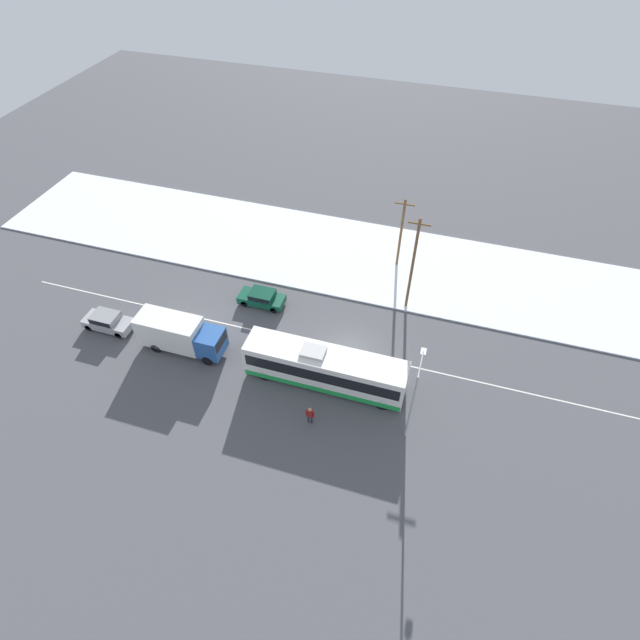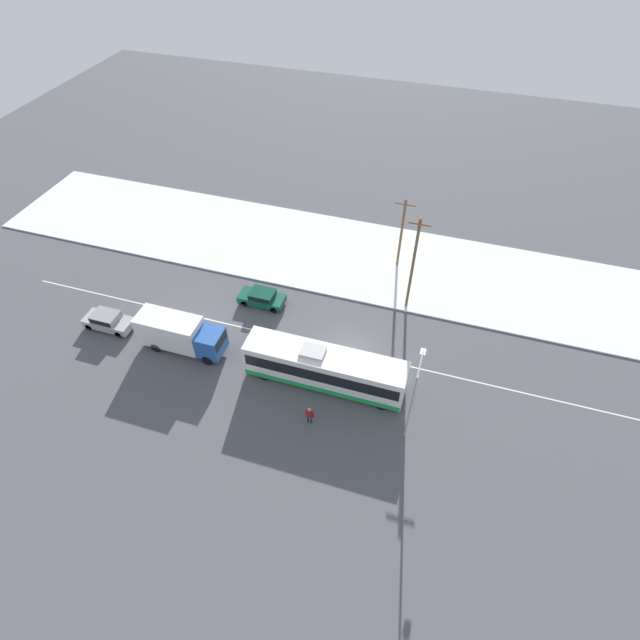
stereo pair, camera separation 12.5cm
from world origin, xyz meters
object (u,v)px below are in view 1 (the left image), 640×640
object	(u,v)px
pedestrian_at_stop	(310,414)
utility_pole_snowlot	(401,232)
sedan_car	(262,297)
box_truck	(179,333)
utility_pole_roadside	(413,264)
city_bus	(325,368)
streetlamp	(414,393)
parked_car_near_truck	(107,321)

from	to	relation	value
pedestrian_at_stop	utility_pole_snowlot	world-z (taller)	utility_pole_snowlot
sedan_car	box_truck	bearing A→B (deg)	57.78
box_truck	utility_pole_roadside	world-z (taller)	utility_pole_roadside
sedan_car	city_bus	bearing A→B (deg)	139.35
box_truck	utility_pole_snowlot	world-z (taller)	utility_pole_snowlot
box_truck	utility_pole_roadside	bearing A→B (deg)	31.52
pedestrian_at_stop	streetlamp	distance (m)	7.67
sedan_car	streetlamp	xyz separation A→B (m)	(14.75, -9.16, 3.56)
sedan_car	parked_car_near_truck	world-z (taller)	parked_car_near_truck
parked_car_near_truck	utility_pole_roadside	size ratio (longest dim) A/B	0.45
parked_car_near_truck	utility_pole_snowlot	distance (m)	27.15
city_bus	box_truck	size ratio (longest dim) A/B	1.73
utility_pole_snowlot	city_bus	bearing A→B (deg)	-99.40
streetlamp	box_truck	bearing A→B (deg)	173.09
box_truck	sedan_car	distance (m)	8.15
city_bus	box_truck	world-z (taller)	city_bus
pedestrian_at_stop	parked_car_near_truck	bearing A→B (deg)	168.27
parked_car_near_truck	pedestrian_at_stop	xyz separation A→B (m)	(19.42, -4.03, 0.25)
city_bus	utility_pole_roadside	distance (m)	11.62
utility_pole_roadside	utility_pole_snowlot	bearing A→B (deg)	108.83
utility_pole_snowlot	streetlamp	bearing A→B (deg)	-76.93
city_bus	pedestrian_at_stop	world-z (taller)	city_bus
parked_car_near_truck	utility_pole_snowlot	world-z (taller)	utility_pole_snowlot
utility_pole_roadside	utility_pole_snowlot	size ratio (longest dim) A/B	1.27
parked_car_near_truck	streetlamp	size ratio (longest dim) A/B	0.62
pedestrian_at_stop	utility_pole_roadside	distance (m)	15.26
streetlamp	utility_pole_roadside	xyz separation A→B (m)	(-2.31, 12.58, 0.54)
box_truck	pedestrian_at_stop	size ratio (longest dim) A/B	4.10
sedan_car	utility_pole_roadside	bearing A→B (deg)	-164.62
sedan_car	pedestrian_at_stop	distance (m)	13.32
utility_pole_snowlot	box_truck	bearing A→B (deg)	-133.13
sedan_car	parked_car_near_truck	distance (m)	13.24
box_truck	pedestrian_at_stop	distance (m)	12.88
parked_car_near_truck	utility_pole_snowlot	size ratio (longest dim) A/B	0.57
utility_pole_roadside	pedestrian_at_stop	bearing A→B (deg)	-107.59
streetlamp	utility_pole_snowlot	distance (m)	18.65
city_bus	sedan_car	xyz separation A→B (m)	(-7.92, 6.80, -0.89)
city_bus	parked_car_near_truck	size ratio (longest dim) A/B	2.93
streetlamp	utility_pole_roadside	world-z (taller)	utility_pole_roadside
pedestrian_at_stop	utility_pole_roadside	world-z (taller)	utility_pole_roadside
parked_car_near_truck	streetlamp	distance (m)	26.56
utility_pole_roadside	parked_car_near_truck	bearing A→B (deg)	-157.17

